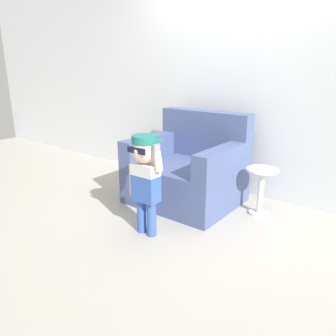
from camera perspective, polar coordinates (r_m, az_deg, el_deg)
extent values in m
plane|color=#ADA89E|center=(3.52, 5.36, -6.64)|extent=(10.00, 10.00, 0.00)
cube|color=silver|center=(3.83, 11.69, 15.08)|extent=(10.00, 0.05, 2.60)
cube|color=#475684|center=(3.56, 3.04, -2.57)|extent=(1.08, 0.93, 0.43)
cube|color=#475684|center=(3.74, 6.46, 5.91)|extent=(1.08, 0.18, 0.52)
cube|color=#475684|center=(3.66, -3.57, 3.57)|extent=(0.17, 0.75, 0.25)
cube|color=#475684|center=(3.15, 8.99, 1.15)|extent=(0.17, 0.75, 0.25)
cylinder|color=#3356AD|center=(2.94, -4.61, -8.22)|extent=(0.08, 0.08, 0.31)
cylinder|color=#3356AD|center=(2.87, -2.88, -8.85)|extent=(0.08, 0.08, 0.31)
cube|color=#3356AD|center=(2.80, -3.86, -3.50)|extent=(0.23, 0.13, 0.23)
cube|color=silver|center=(2.75, -3.93, -0.27)|extent=(0.23, 0.13, 0.10)
sphere|color=beige|center=(2.70, -4.00, 3.25)|extent=(0.23, 0.23, 0.23)
cylinder|color=#1E7066|center=(2.68, -4.04, 5.05)|extent=(0.22, 0.22, 0.06)
cube|color=#1E7066|center=(2.76, -2.59, 4.95)|extent=(0.13, 0.10, 0.01)
cube|color=#0F1433|center=(2.62, -5.56, 3.05)|extent=(0.19, 0.01, 0.05)
cylinder|color=beige|center=(2.88, -6.10, -2.08)|extent=(0.07, 0.07, 0.28)
cylinder|color=beige|center=(2.64, -1.77, 1.17)|extent=(0.09, 0.07, 0.17)
cube|color=gray|center=(2.60, -2.06, 2.75)|extent=(0.02, 0.07, 0.13)
cylinder|color=white|center=(3.46, 15.52, -7.52)|extent=(0.20, 0.20, 0.02)
cylinder|color=white|center=(3.37, 15.81, -4.14)|extent=(0.06, 0.06, 0.46)
cylinder|color=white|center=(3.30, 16.15, -0.29)|extent=(0.31, 0.31, 0.02)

